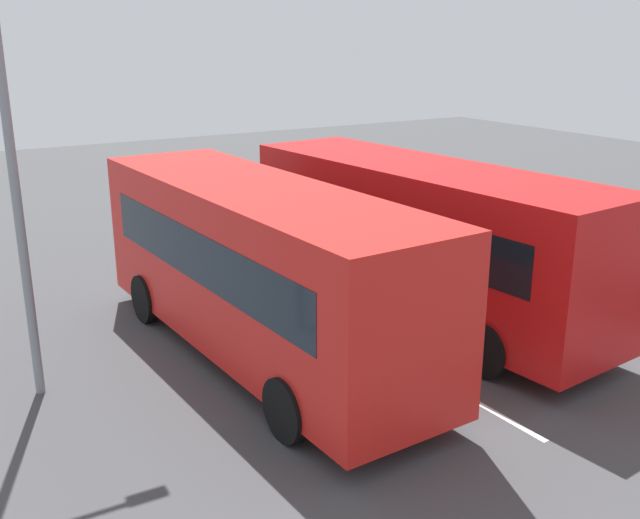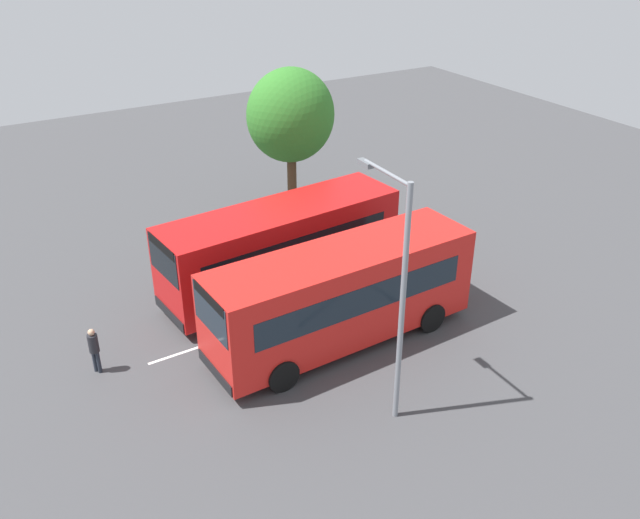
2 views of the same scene
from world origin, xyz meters
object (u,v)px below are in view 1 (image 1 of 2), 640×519
bus_far_left (421,234)px  bus_center_left (258,265)px  pedestrian (218,215)px  street_lamp (27,154)px

bus_far_left → bus_center_left: size_ratio=1.01×
bus_center_left → pedestrian: bus_center_left is taller
bus_far_left → pedestrian: size_ratio=5.91×
bus_center_left → street_lamp: street_lamp is taller
pedestrian → bus_far_left: bearing=-22.3°
street_lamp → bus_far_left: bearing=-1.9°
bus_far_left → street_lamp: 8.26m
pedestrian → street_lamp: (-7.01, 6.26, 3.29)m
bus_center_left → pedestrian: bearing=-20.5°
bus_far_left → pedestrian: bus_far_left is taller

